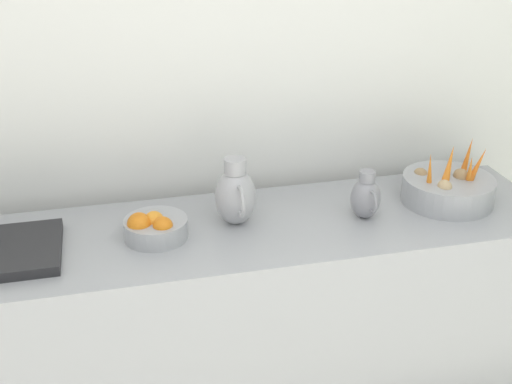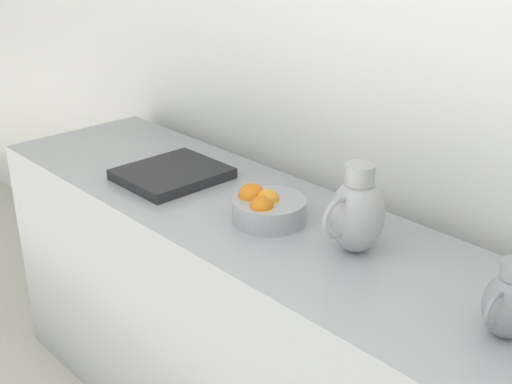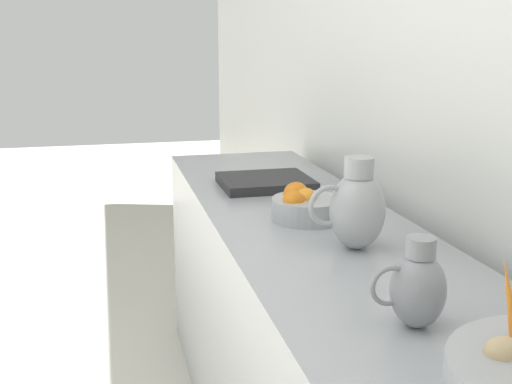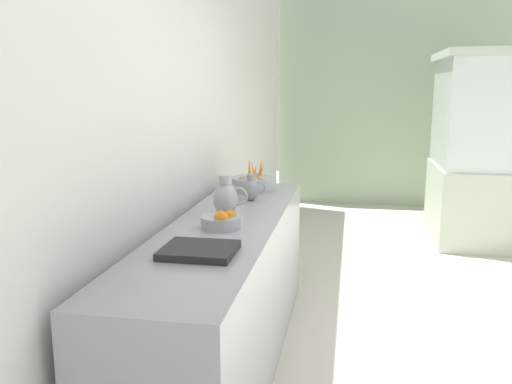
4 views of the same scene
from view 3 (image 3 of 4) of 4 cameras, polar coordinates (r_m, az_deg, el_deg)
prep_counter at (r=2.04m, az=5.90°, el=-16.07°), size 0.61×2.68×0.92m
orange_bowl at (r=1.98m, az=4.45°, el=-1.27°), size 0.22×0.22×0.11m
metal_pitcher_tall at (r=1.70m, az=9.12°, el=-1.45°), size 0.21×0.15×0.25m
metal_pitcher_short at (r=1.28m, az=14.43°, el=-8.37°), size 0.16×0.11×0.19m
counter_sink_basin at (r=2.42m, az=0.86°, el=0.92°), size 0.34×0.30×0.04m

